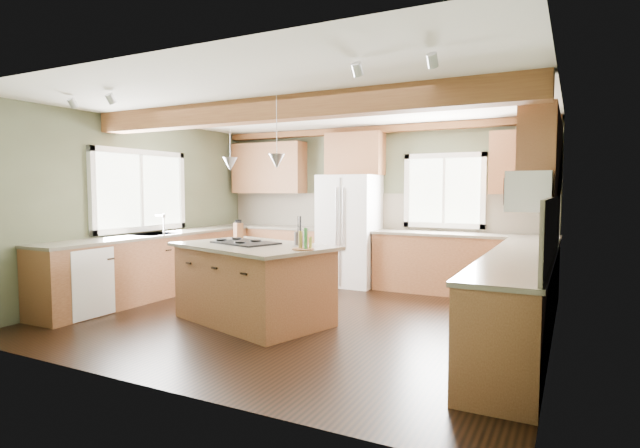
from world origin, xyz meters
The scene contains 37 objects.
floor centered at (0.00, 0.00, 0.00)m, with size 5.60×5.60×0.00m, color black.
ceiling centered at (0.00, 0.00, 2.60)m, with size 5.60×5.60×0.00m, color silver.
wall_back centered at (0.00, 2.50, 1.30)m, with size 5.60×5.60×0.00m, color #424732.
wall_left centered at (-2.80, 0.00, 1.30)m, with size 5.00×5.00×0.00m, color #424732.
wall_right centered at (2.80, 0.00, 1.30)m, with size 5.00×5.00×0.00m, color #424732.
ceiling_beam centered at (0.00, -0.47, 2.47)m, with size 5.55×0.26×0.26m, color brown.
soffit_trim centered at (0.00, 2.40, 2.54)m, with size 5.55×0.20×0.10m, color brown.
backsplash_back centered at (0.00, 2.48, 1.21)m, with size 5.58×0.03×0.58m, color brown.
backsplash_right centered at (2.78, 0.05, 1.21)m, with size 0.03×3.70×0.58m, color brown.
base_cab_back_left centered at (-1.79, 2.20, 0.44)m, with size 2.02×0.60×0.88m, color brown.
counter_back_left centered at (-1.79, 2.20, 0.90)m, with size 2.06×0.64×0.04m, color #4A4436.
base_cab_back_right centered at (1.49, 2.20, 0.44)m, with size 2.62×0.60×0.88m, color brown.
counter_back_right centered at (1.49, 2.20, 0.90)m, with size 2.66×0.64×0.04m, color #4A4436.
base_cab_left centered at (-2.50, 0.05, 0.44)m, with size 0.60×3.70×0.88m, color brown.
counter_left centered at (-2.50, 0.05, 0.90)m, with size 0.64×3.74×0.04m, color #4A4436.
base_cab_right centered at (2.50, 0.05, 0.44)m, with size 0.60×3.70×0.88m, color brown.
counter_right centered at (2.50, 0.05, 0.90)m, with size 0.64×3.74×0.04m, color #4A4436.
upper_cab_back_left centered at (-1.99, 2.33, 1.95)m, with size 1.40×0.35×0.90m, color brown.
upper_cab_over_fridge centered at (-0.30, 2.33, 2.15)m, with size 0.96×0.35×0.70m, color brown.
upper_cab_right centered at (2.62, 0.90, 1.95)m, with size 0.35×2.20×0.90m, color brown.
upper_cab_back_corner centered at (2.30, 2.33, 1.95)m, with size 0.90×0.35×0.90m, color brown.
window_left centered at (-2.78, 0.05, 1.55)m, with size 0.04×1.60×1.05m, color white.
window_back centered at (1.15, 2.48, 1.55)m, with size 1.10×0.04×1.00m, color white.
sink centered at (-2.50, 0.05, 0.91)m, with size 0.50×0.65×0.03m, color #262628.
faucet centered at (-2.32, 0.05, 1.05)m, with size 0.02×0.02×0.28m, color #B2B2B7.
dishwasher centered at (-2.49, -1.25, 0.43)m, with size 0.60×0.60×0.84m, color white.
oven centered at (2.49, -1.25, 0.43)m, with size 0.60×0.72×0.84m, color white.
microwave centered at (2.58, -0.05, 1.55)m, with size 0.40×0.70×0.38m, color white.
pendant_left centered at (-0.82, -0.34, 1.88)m, with size 0.18×0.18×0.16m, color #B2B2B7.
pendant_right centered at (0.02, -0.60, 1.88)m, with size 0.18×0.18×0.16m, color #B2B2B7.
refrigerator centered at (-0.30, 2.12, 0.90)m, with size 0.90×0.74×1.80m, color silver.
island centered at (-0.40, -0.47, 0.44)m, with size 1.75×1.07×0.88m, color brown.
island_top centered at (-0.40, -0.47, 0.90)m, with size 1.87×1.19×0.04m, color #4A4436.
cooktop centered at (-0.54, -0.43, 0.93)m, with size 0.76×0.51×0.02m, color black.
knife_block centered at (-1.01, 0.07, 1.02)m, with size 0.12×0.09×0.20m, color brown.
utensil_crock centered at (0.10, -0.26, 1.00)m, with size 0.12×0.12×0.15m, color #3A322E.
bottle_tray centered at (0.38, -0.65, 1.03)m, with size 0.25×0.25×0.23m, color brown, non-canonical shape.
Camera 1 is at (2.97, -5.32, 1.57)m, focal length 28.00 mm.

